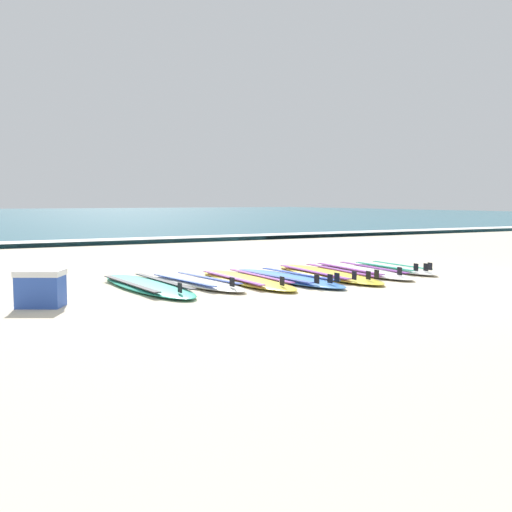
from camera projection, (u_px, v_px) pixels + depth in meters
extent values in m
plane|color=beige|center=(326.00, 279.00, 8.24)|extent=(80.00, 80.00, 0.00)
cube|color=#23667A|center=(17.00, 215.00, 41.38)|extent=(80.00, 60.00, 0.10)
cube|color=white|center=(147.00, 240.00, 15.37)|extent=(80.00, 0.91, 0.11)
ellipsoid|color=#2DB793|center=(147.00, 285.00, 7.40)|extent=(0.80, 2.48, 0.07)
cube|color=black|center=(130.00, 283.00, 7.28)|extent=(0.22, 1.71, 0.01)
cube|color=black|center=(163.00, 281.00, 7.51)|extent=(0.22, 1.71, 0.01)
cube|color=black|center=(180.00, 288.00, 6.59)|extent=(0.02, 0.09, 0.11)
ellipsoid|color=silver|center=(196.00, 282.00, 7.70)|extent=(0.85, 2.13, 0.07)
cube|color=#334CB2|center=(183.00, 280.00, 7.58)|extent=(0.31, 1.45, 0.01)
cube|color=#334CB2|center=(208.00, 278.00, 7.81)|extent=(0.31, 1.45, 0.01)
cube|color=black|center=(232.00, 282.00, 7.05)|extent=(0.03, 0.09, 0.11)
ellipsoid|color=yellow|center=(246.00, 280.00, 7.93)|extent=(0.64, 2.35, 0.07)
cube|color=purple|center=(232.00, 278.00, 7.82)|extent=(0.12, 1.63, 0.01)
cube|color=purple|center=(260.00, 276.00, 8.03)|extent=(0.12, 1.63, 0.01)
cube|color=black|center=(282.00, 281.00, 7.13)|extent=(0.01, 0.09, 0.11)
ellipsoid|color=#3875CC|center=(286.00, 278.00, 8.12)|extent=(0.82, 2.41, 0.07)
cube|color=#334CB2|center=(273.00, 276.00, 8.00)|extent=(0.24, 1.65, 0.01)
cube|color=#334CB2|center=(298.00, 274.00, 8.24)|extent=(0.24, 1.65, 0.01)
cube|color=black|center=(330.00, 279.00, 7.35)|extent=(0.02, 0.09, 0.11)
cube|color=black|center=(317.00, 279.00, 7.31)|extent=(0.02, 0.09, 0.11)
cube|color=black|center=(337.00, 277.00, 7.49)|extent=(0.02, 0.09, 0.11)
ellipsoid|color=yellow|center=(326.00, 274.00, 8.58)|extent=(0.74, 2.58, 0.07)
cube|color=purple|center=(313.00, 272.00, 8.48)|extent=(0.16, 1.79, 0.01)
cube|color=purple|center=(340.00, 270.00, 8.68)|extent=(0.16, 1.79, 0.01)
cube|color=black|center=(368.00, 275.00, 7.68)|extent=(0.02, 0.09, 0.11)
cube|color=black|center=(354.00, 275.00, 7.66)|extent=(0.02, 0.09, 0.11)
cube|color=black|center=(377.00, 274.00, 7.81)|extent=(0.02, 0.09, 0.11)
ellipsoid|color=silver|center=(360.00, 270.00, 8.97)|extent=(0.71, 2.40, 0.07)
cube|color=purple|center=(348.00, 268.00, 8.87)|extent=(0.17, 1.67, 0.01)
cube|color=purple|center=(372.00, 267.00, 9.05)|extent=(0.17, 1.67, 0.01)
cube|color=black|center=(400.00, 271.00, 8.12)|extent=(0.02, 0.09, 0.11)
ellipsoid|color=white|center=(392.00, 268.00, 9.27)|extent=(0.52, 1.92, 0.07)
cube|color=teal|center=(383.00, 266.00, 9.19)|extent=(0.09, 1.34, 0.01)
cube|color=teal|center=(401.00, 265.00, 9.34)|extent=(0.09, 1.34, 0.01)
cube|color=black|center=(426.00, 267.00, 8.60)|extent=(0.01, 0.09, 0.11)
cube|color=black|center=(416.00, 267.00, 8.59)|extent=(0.01, 0.09, 0.11)
cube|color=black|center=(430.00, 266.00, 8.71)|extent=(0.01, 0.09, 0.11)
cube|color=#2D51B2|center=(41.00, 291.00, 6.09)|extent=(0.53, 0.47, 0.32)
cube|color=white|center=(40.00, 273.00, 6.08)|extent=(0.55, 0.49, 0.06)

